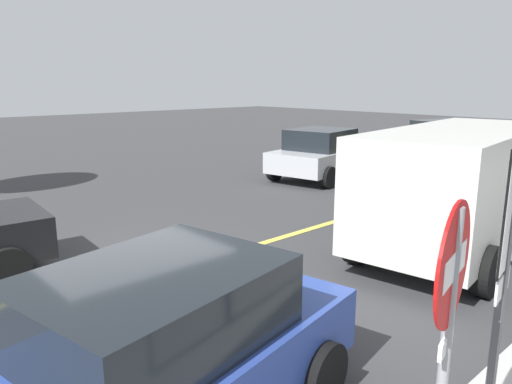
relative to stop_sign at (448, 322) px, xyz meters
The scene contains 8 objects.
ground_plane 5.44m from the stop_sign, 84.53° to the left, with size 80.00×80.00×0.00m, color #38383A.
lane_marking_centre 6.45m from the stop_sign, 55.98° to the left, with size 28.00×0.16×0.01m, color #E0D14C.
stop_sign is the anchor object (origin of this frame).
speed_limit_sign 1.28m from the stop_sign, ahead, with size 0.53×0.11×2.52m.
white_van 6.35m from the stop_sign, 24.26° to the left, with size 5.42×2.82×2.20m.
car_yellow_behind_van 15.99m from the stop_sign, 26.07° to the left, with size 4.57×2.62×1.66m.
car_silver_approaching 12.62m from the stop_sign, 43.07° to the left, with size 4.10×2.64×1.57m.
car_blue_near_curb 2.34m from the stop_sign, 114.92° to the left, with size 4.44×2.51×1.55m.
Camera 1 is at (-3.10, -6.34, 2.98)m, focal length 33.99 mm.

